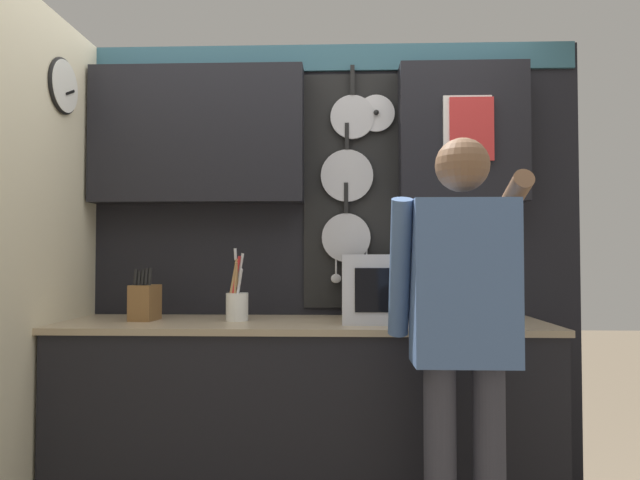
{
  "coord_description": "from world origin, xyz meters",
  "views": [
    {
      "loc": [
        0.18,
        -2.74,
        1.21
      ],
      "look_at": [
        0.07,
        0.21,
        1.31
      ],
      "focal_mm": 32.0,
      "sensor_mm": 36.0,
      "label": 1
    }
  ],
  "objects_px": {
    "microwave": "(393,288)",
    "knife_block": "(145,302)",
    "person": "(463,317)",
    "utensil_crock": "(237,302)"
  },
  "relations": [
    {
      "from": "microwave",
      "to": "utensil_crock",
      "type": "xyz_separation_m",
      "value": [
        -0.76,
        0.0,
        -0.07
      ]
    },
    {
      "from": "knife_block",
      "to": "utensil_crock",
      "type": "height_order",
      "value": "utensil_crock"
    },
    {
      "from": "microwave",
      "to": "knife_block",
      "type": "distance_m",
      "value": 1.21
    },
    {
      "from": "knife_block",
      "to": "person",
      "type": "xyz_separation_m",
      "value": [
        1.41,
        -0.6,
        -0.01
      ]
    },
    {
      "from": "microwave",
      "to": "knife_block",
      "type": "height_order",
      "value": "microwave"
    },
    {
      "from": "person",
      "to": "knife_block",
      "type": "bearing_deg",
      "value": 157.13
    },
    {
      "from": "microwave",
      "to": "person",
      "type": "bearing_deg",
      "value": -71.11
    },
    {
      "from": "knife_block",
      "to": "person",
      "type": "height_order",
      "value": "person"
    },
    {
      "from": "microwave",
      "to": "utensil_crock",
      "type": "bearing_deg",
      "value": 179.9
    },
    {
      "from": "utensil_crock",
      "to": "person",
      "type": "xyz_separation_m",
      "value": [
        0.96,
        -0.6,
        -0.01
      ]
    }
  ]
}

